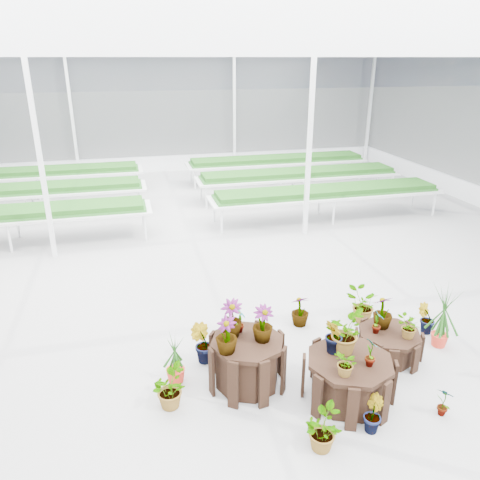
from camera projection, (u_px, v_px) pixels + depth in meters
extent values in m
plane|color=gray|center=(221.00, 333.00, 7.61)|extent=(24.00, 24.00, 0.00)
cylinder|color=black|center=(247.00, 362.00, 6.32)|extent=(1.19, 1.19, 0.70)
cylinder|color=black|center=(348.00, 379.00, 6.06)|extent=(1.50, 1.50, 0.61)
cylinder|color=black|center=(388.00, 344.00, 6.95)|extent=(1.24, 1.24, 0.42)
imported|color=#194613|center=(231.00, 319.00, 6.21)|extent=(0.41, 0.41, 0.52)
imported|color=#194613|center=(263.00, 324.00, 6.11)|extent=(0.29, 0.29, 0.49)
imported|color=#194613|center=(240.00, 320.00, 6.32)|extent=(0.15, 0.21, 0.38)
imported|color=#194613|center=(226.00, 335.00, 5.86)|extent=(0.39, 0.39, 0.50)
imported|color=#194613|center=(334.00, 336.00, 5.98)|extent=(0.28, 0.32, 0.51)
imported|color=#194613|center=(371.00, 352.00, 5.75)|extent=(0.18, 0.24, 0.41)
imported|color=#194613|center=(344.00, 332.00, 6.02)|extent=(0.65, 0.67, 0.57)
imported|color=#194613|center=(346.00, 364.00, 5.59)|extent=(0.28, 0.32, 0.33)
imported|color=#194613|center=(377.00, 321.00, 6.78)|extent=(0.18, 0.23, 0.40)
imported|color=#194613|center=(409.00, 327.00, 6.67)|extent=(0.35, 0.32, 0.35)
imported|color=#194613|center=(383.00, 312.00, 6.92)|extent=(0.32, 0.32, 0.52)
imported|color=#194613|center=(168.00, 388.00, 5.95)|extent=(0.44, 0.50, 0.54)
imported|color=#194613|center=(202.00, 344.00, 6.82)|extent=(0.43, 0.41, 0.61)
imported|color=#194613|center=(321.00, 430.00, 5.30)|extent=(0.44, 0.50, 0.51)
imported|color=#194613|center=(372.00, 413.00, 5.57)|extent=(0.29, 0.32, 0.48)
imported|color=#194613|center=(444.00, 402.00, 5.81)|extent=(0.24, 0.26, 0.42)
imported|color=#194613|center=(426.00, 319.00, 7.55)|extent=(0.35, 0.31, 0.52)
imported|color=#194613|center=(362.00, 306.00, 7.86)|extent=(0.66, 0.61, 0.60)
imported|color=#194613|center=(300.00, 310.00, 7.77)|extent=(0.32, 0.32, 0.54)
imported|color=#194613|center=(224.00, 339.00, 7.00)|extent=(0.58, 0.61, 0.52)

